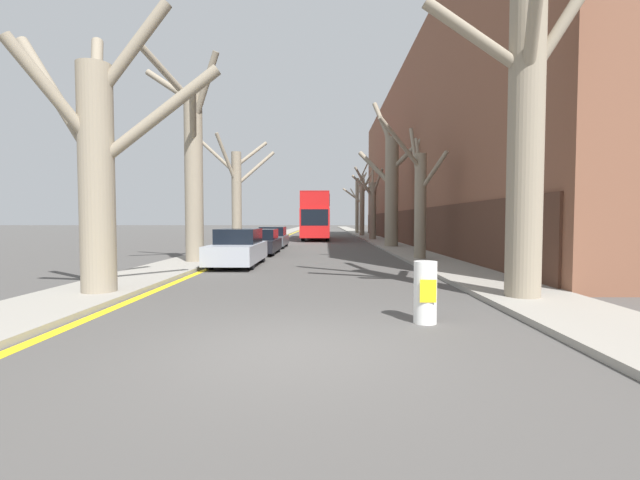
{
  "coord_description": "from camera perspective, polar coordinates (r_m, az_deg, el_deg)",
  "views": [
    {
      "loc": [
        0.49,
        -5.82,
        1.79
      ],
      "look_at": [
        0.12,
        28.64,
        0.2
      ],
      "focal_mm": 24.0,
      "sensor_mm": 36.0,
      "label": 1
    }
  ],
  "objects": [
    {
      "name": "street_tree_right_0",
      "position": [
        10.61,
        25.57,
        15.49
      ],
      "size": [
        3.96,
        3.26,
        9.17
      ],
      "color": "gray",
      "rests_on": "ground"
    },
    {
      "name": "sidewalk_left",
      "position": [
        56.13,
        -5.14,
        0.87
      ],
      "size": [
        2.27,
        120.0,
        0.12
      ],
      "primitive_type": "cube",
      "color": "gray",
      "rests_on": "ground"
    },
    {
      "name": "traffic_bollard",
      "position": [
        7.71,
        13.85,
        -6.78
      ],
      "size": [
        0.4,
        0.41,
        1.08
      ],
      "color": "white",
      "rests_on": "ground"
    },
    {
      "name": "ground_plane",
      "position": [
        6.11,
        -4.18,
        -14.42
      ],
      "size": [
        300.0,
        300.0,
        0.0
      ],
      "primitive_type": "plane",
      "color": "#4C4947"
    },
    {
      "name": "street_tree_right_2",
      "position": [
        28.28,
        9.45,
        7.29
      ],
      "size": [
        4.08,
        4.06,
        9.84
      ],
      "color": "gray",
      "rests_on": "ground"
    },
    {
      "name": "double_decker_bus",
      "position": [
        40.29,
        -0.54,
        3.48
      ],
      "size": [
        2.47,
        11.65,
        4.19
      ],
      "color": "red",
      "rests_on": "ground"
    },
    {
      "name": "street_tree_right_4",
      "position": [
        48.01,
        5.64,
        4.57
      ],
      "size": [
        4.24,
        2.2,
        7.91
      ],
      "color": "gray",
      "rests_on": "ground"
    },
    {
      "name": "street_tree_right_1",
      "position": [
        19.43,
        13.08,
        5.87
      ],
      "size": [
        2.98,
        4.29,
        6.21
      ],
      "color": "gray",
      "rests_on": "ground"
    },
    {
      "name": "street_tree_right_3",
      "position": [
        38.41,
        6.94,
        4.59
      ],
      "size": [
        2.65,
        3.62,
        6.49
      ],
      "color": "gray",
      "rests_on": "ground"
    },
    {
      "name": "street_tree_left_2",
      "position": [
        25.72,
        -10.98,
        6.22
      ],
      "size": [
        4.29,
        3.65,
        6.75
      ],
      "color": "gray",
      "rests_on": "ground"
    },
    {
      "name": "parked_car_1",
      "position": [
        23.0,
        -7.94,
        -0.28
      ],
      "size": [
        1.83,
        4.45,
        1.32
      ],
      "color": "black",
      "rests_on": "ground"
    },
    {
      "name": "sidewalk_right",
      "position": [
        56.04,
        5.36,
        0.86
      ],
      "size": [
        2.27,
        120.0,
        0.12
      ],
      "primitive_type": "cube",
      "color": "gray",
      "rests_on": "ground"
    },
    {
      "name": "kerb_line_stripe",
      "position": [
        56.02,
        -3.8,
        0.81
      ],
      "size": [
        0.24,
        120.0,
        0.01
      ],
      "primitive_type": "cube",
      "color": "yellow",
      "rests_on": "ground"
    },
    {
      "name": "street_tree_left_1",
      "position": [
        18.24,
        -16.66,
        9.58
      ],
      "size": [
        3.46,
        3.02,
        8.29
      ],
      "color": "gray",
      "rests_on": "ground"
    },
    {
      "name": "street_tree_left_0",
      "position": [
        11.34,
        -27.48,
        9.58
      ],
      "size": [
        4.79,
        2.52,
        6.86
      ],
      "color": "gray",
      "rests_on": "ground"
    },
    {
      "name": "parked_car_0",
      "position": [
        17.22,
        -10.85,
        -1.08
      ],
      "size": [
        1.72,
        4.54,
        1.45
      ],
      "color": "#9EA3AD",
      "rests_on": "ground"
    },
    {
      "name": "building_facade_right",
      "position": [
        35.29,
        18.68,
        10.42
      ],
      "size": [
        10.08,
        46.62,
        13.32
      ],
      "color": "brown",
      "rests_on": "ground"
    },
    {
      "name": "street_tree_right_5",
      "position": [
        57.19,
        5.05,
        5.11
      ],
      "size": [
        2.56,
        4.29,
        9.22
      ],
      "color": "gray",
      "rests_on": "ground"
    },
    {
      "name": "parked_car_2",
      "position": [
        28.33,
        -6.32,
        0.31
      ],
      "size": [
        1.79,
        4.15,
        1.36
      ],
      "color": "#4C5156",
      "rests_on": "ground"
    }
  ]
}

